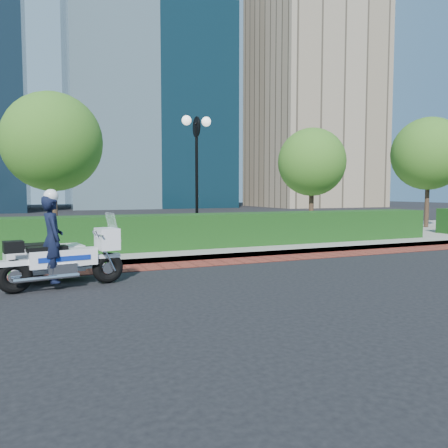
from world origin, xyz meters
name	(u,v)px	position (x,y,z in m)	size (l,w,h in m)	color
ground	(231,273)	(0.00, 0.00, 0.00)	(120.00, 120.00, 0.00)	black
brick_strip	(208,263)	(0.00, 1.50, 0.01)	(60.00, 1.00, 0.01)	maroon
sidewalk	(163,242)	(0.00, 6.00, 0.07)	(60.00, 8.00, 0.15)	gray
hedge_main	(183,231)	(0.00, 3.60, 0.65)	(18.00, 1.20, 1.00)	black
lamppost	(197,158)	(1.00, 5.20, 2.96)	(1.02, 0.70, 4.21)	black
tree_b	(52,142)	(-3.50, 6.50, 3.43)	(3.20, 3.20, 4.89)	#332319
tree_c	(312,162)	(6.50, 6.50, 3.05)	(2.80, 2.80, 4.30)	#332319
tree_d	(429,154)	(13.00, 6.50, 3.61)	(3.40, 3.40, 5.16)	#332319
tower_center	(144,13)	(8.00, 44.00, 23.00)	(18.00, 15.00, 46.00)	black
tower_right	(314,94)	(28.00, 38.00, 14.00)	(14.00, 12.00, 28.00)	gray
police_motorcycle	(54,253)	(-3.69, 0.14, 0.64)	(2.31, 1.65, 1.87)	black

